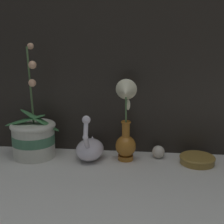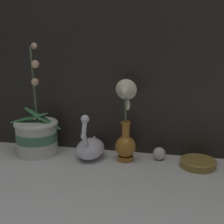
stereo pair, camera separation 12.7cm
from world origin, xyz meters
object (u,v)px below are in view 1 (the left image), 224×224
(amber_dish, at_px, (197,159))
(glass_sphere, at_px, (158,152))
(blue_vase, at_px, (126,127))
(swan_figurine, at_px, (90,148))
(orchid_potted_plant, at_px, (34,137))

(amber_dish, bearing_deg, glass_sphere, 164.13)
(blue_vase, relative_size, amber_dish, 2.38)
(swan_figurine, distance_m, blue_vase, 0.18)
(amber_dish, bearing_deg, blue_vase, -179.78)
(orchid_potted_plant, distance_m, swan_figurine, 0.25)
(orchid_potted_plant, height_order, amber_dish, orchid_potted_plant)
(blue_vase, bearing_deg, swan_figurine, 178.20)
(orchid_potted_plant, relative_size, blue_vase, 1.40)
(orchid_potted_plant, bearing_deg, blue_vase, -0.99)
(glass_sphere, height_order, amber_dish, glass_sphere)
(swan_figurine, distance_m, glass_sphere, 0.29)
(swan_figurine, distance_m, amber_dish, 0.45)
(orchid_potted_plant, relative_size, swan_figurine, 2.33)
(swan_figurine, relative_size, blue_vase, 0.60)
(orchid_potted_plant, relative_size, amber_dish, 3.33)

